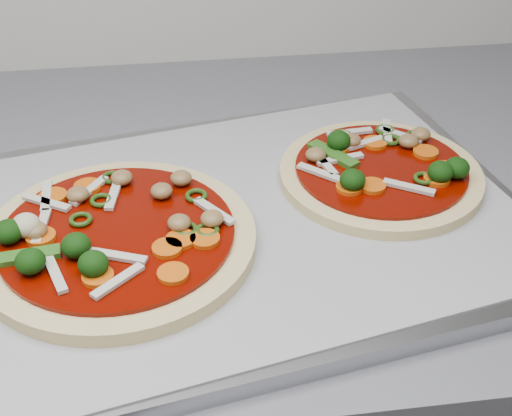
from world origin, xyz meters
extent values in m
cube|color=#98989D|center=(-0.51, 1.22, 0.91)|extent=(0.56, 0.45, 0.02)
cube|color=#9C9CA1|center=(-0.51, 1.22, 0.92)|extent=(0.54, 0.44, 0.00)
cylinder|color=#DBC37B|center=(-0.63, 1.18, 0.92)|extent=(0.28, 0.28, 0.01)
cylinder|color=#680A01|center=(-0.63, 1.18, 0.93)|extent=(0.24, 0.24, 0.00)
cube|color=beige|center=(-0.54, 1.20, 0.94)|extent=(0.03, 0.04, 0.00)
cube|color=beige|center=(-0.67, 1.13, 0.94)|extent=(0.02, 0.05, 0.00)
ellipsoid|color=#0E3B09|center=(-0.69, 1.14, 0.95)|extent=(0.03, 0.03, 0.02)
ellipsoid|color=olive|center=(-0.66, 1.23, 0.94)|extent=(0.03, 0.03, 0.01)
torus|color=#244311|center=(-0.55, 1.17, 0.94)|extent=(0.03, 0.03, 0.00)
cube|color=beige|center=(-0.62, 1.12, 0.94)|extent=(0.04, 0.04, 0.00)
cylinder|color=orange|center=(-0.58, 1.12, 0.94)|extent=(0.03, 0.03, 0.00)
cylinder|color=orange|center=(-0.68, 1.24, 0.94)|extent=(0.03, 0.03, 0.00)
torus|color=#244311|center=(-0.64, 1.23, 0.94)|extent=(0.03, 0.03, 0.00)
torus|color=#244311|center=(-0.66, 1.20, 0.94)|extent=(0.02, 0.02, 0.00)
ellipsoid|color=#0E3B09|center=(-0.71, 1.18, 0.95)|extent=(0.03, 0.03, 0.02)
cylinder|color=orange|center=(-0.69, 1.18, 0.94)|extent=(0.04, 0.04, 0.00)
ellipsoid|color=olive|center=(-0.59, 1.23, 0.94)|extent=(0.03, 0.03, 0.01)
cube|color=beige|center=(-0.62, 1.15, 0.94)|extent=(0.05, 0.03, 0.00)
cylinder|color=orange|center=(-0.58, 1.15, 0.94)|extent=(0.04, 0.04, 0.00)
ellipsoid|color=beige|center=(-0.70, 1.19, 0.95)|extent=(0.03, 0.03, 0.02)
cube|color=beige|center=(-0.63, 1.24, 0.94)|extent=(0.02, 0.05, 0.00)
cube|color=beige|center=(-0.65, 1.24, 0.94)|extent=(0.03, 0.04, 0.00)
cylinder|color=orange|center=(-0.65, 1.25, 0.94)|extent=(0.03, 0.03, 0.00)
ellipsoid|color=#0E3B09|center=(-0.66, 1.16, 0.95)|extent=(0.03, 0.03, 0.02)
cylinder|color=orange|center=(-0.57, 1.16, 0.94)|extent=(0.03, 0.03, 0.00)
cube|color=beige|center=(-0.69, 1.24, 0.94)|extent=(0.01, 0.05, 0.00)
cube|color=beige|center=(-0.69, 1.20, 0.94)|extent=(0.01, 0.05, 0.00)
torus|color=#244311|center=(-0.57, 1.17, 0.94)|extent=(0.02, 0.02, 0.00)
ellipsoid|color=olive|center=(-0.57, 1.25, 0.94)|extent=(0.02, 0.02, 0.01)
cylinder|color=orange|center=(-0.64, 1.12, 0.94)|extent=(0.04, 0.04, 0.00)
ellipsoid|color=olive|center=(-0.55, 1.18, 0.94)|extent=(0.02, 0.02, 0.01)
torus|color=#244311|center=(-0.63, 1.26, 0.94)|extent=(0.03, 0.03, 0.00)
ellipsoid|color=olive|center=(-0.62, 1.26, 0.94)|extent=(0.03, 0.03, 0.01)
ellipsoid|color=olive|center=(-0.69, 1.18, 0.94)|extent=(0.02, 0.02, 0.01)
ellipsoid|color=#0E3B09|center=(-0.64, 1.13, 0.95)|extent=(0.03, 0.03, 0.02)
cube|color=beige|center=(-0.69, 1.23, 0.94)|extent=(0.05, 0.03, 0.00)
torus|color=#244311|center=(-0.56, 1.22, 0.94)|extent=(0.02, 0.02, 0.00)
ellipsoid|color=olive|center=(-0.57, 1.18, 0.94)|extent=(0.03, 0.03, 0.01)
cube|color=#30681D|center=(-0.70, 1.16, 0.94)|extent=(0.06, 0.02, 0.00)
cylinder|color=orange|center=(-0.55, 1.16, 0.94)|extent=(0.04, 0.04, 0.00)
cylinder|color=#DBC37B|center=(-0.38, 1.26, 0.92)|extent=(0.27, 0.27, 0.01)
cylinder|color=#680A01|center=(-0.38, 1.26, 0.93)|extent=(0.23, 0.23, 0.00)
ellipsoid|color=#0E3B09|center=(-0.41, 1.29, 0.94)|extent=(0.03, 0.03, 0.02)
cube|color=beige|center=(-0.38, 1.30, 0.94)|extent=(0.05, 0.02, 0.00)
cube|color=beige|center=(-0.36, 1.21, 0.94)|extent=(0.05, 0.03, 0.00)
ellipsoid|color=#0E3B09|center=(-0.31, 1.23, 0.94)|extent=(0.03, 0.03, 0.02)
cylinder|color=orange|center=(-0.33, 1.23, 0.93)|extent=(0.03, 0.03, 0.00)
cylinder|color=orange|center=(-0.39, 1.22, 0.93)|extent=(0.03, 0.03, 0.00)
ellipsoid|color=olive|center=(-0.44, 1.28, 0.94)|extent=(0.03, 0.03, 0.01)
ellipsoid|color=olive|center=(-0.32, 1.30, 0.94)|extent=(0.02, 0.02, 0.01)
cube|color=beige|center=(-0.43, 1.27, 0.94)|extent=(0.02, 0.05, 0.00)
cylinder|color=orange|center=(-0.33, 1.27, 0.93)|extent=(0.03, 0.03, 0.00)
torus|color=#244311|center=(-0.40, 1.32, 0.94)|extent=(0.03, 0.03, 0.00)
cube|color=beige|center=(-0.44, 1.25, 0.94)|extent=(0.04, 0.04, 0.00)
torus|color=#244311|center=(-0.34, 1.23, 0.94)|extent=(0.02, 0.02, 0.00)
ellipsoid|color=#0E3B09|center=(-0.41, 1.22, 0.94)|extent=(0.03, 0.03, 0.02)
cube|color=beige|center=(-0.34, 1.31, 0.94)|extent=(0.04, 0.04, 0.00)
ellipsoid|color=#0E3B09|center=(-0.33, 1.22, 0.94)|extent=(0.03, 0.03, 0.02)
ellipsoid|color=olive|center=(-0.40, 1.30, 0.94)|extent=(0.03, 0.03, 0.01)
torus|color=#244311|center=(-0.35, 1.32, 0.94)|extent=(0.03, 0.03, 0.00)
cylinder|color=orange|center=(-0.32, 1.24, 0.93)|extent=(0.03, 0.03, 0.00)
cube|color=#30681D|center=(-0.42, 1.28, 0.94)|extent=(0.04, 0.06, 0.00)
cylinder|color=orange|center=(-0.37, 1.30, 0.93)|extent=(0.03, 0.03, 0.00)
cylinder|color=orange|center=(-0.41, 1.29, 0.93)|extent=(0.03, 0.03, 0.00)
torus|color=#244311|center=(-0.33, 1.31, 0.94)|extent=(0.03, 0.03, 0.00)
cube|color=beige|center=(-0.39, 1.32, 0.94)|extent=(0.05, 0.01, 0.00)
cylinder|color=orange|center=(-0.42, 1.22, 0.93)|extent=(0.04, 0.04, 0.00)
torus|color=#244311|center=(-0.35, 1.30, 0.94)|extent=(0.03, 0.03, 0.00)
cube|color=beige|center=(-0.41, 1.27, 0.94)|extent=(0.05, 0.02, 0.00)
cube|color=beige|center=(-0.35, 1.32, 0.94)|extent=(0.02, 0.05, 0.00)
ellipsoid|color=olive|center=(-0.34, 1.29, 0.94)|extent=(0.02, 0.02, 0.01)
torus|color=#244311|center=(-0.42, 1.28, 0.94)|extent=(0.03, 0.03, 0.00)
camera|label=1|loc=(-0.57, 0.70, 1.30)|focal=50.00mm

